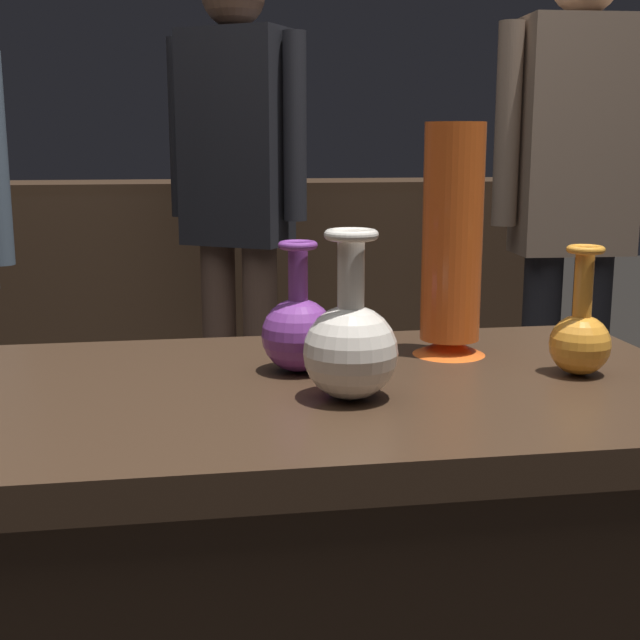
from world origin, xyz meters
name	(u,v)px	position (x,y,z in m)	size (l,w,h in m)	color
display_plinth	(293,638)	(0.00, 0.00, 0.40)	(1.20, 0.64, 0.80)	#382619
back_display_shelf	(220,308)	(0.00, 2.20, 0.49)	(2.60, 0.40, 0.99)	#422D1E
vase_centerpiece	(350,344)	(0.07, -0.08, 0.87)	(0.13, 0.13, 0.23)	silver
vase_tall_behind	(298,330)	(0.02, 0.07, 0.86)	(0.11, 0.11, 0.19)	#7A388E
vase_left_accent	(580,335)	(0.42, -0.01, 0.86)	(0.09, 0.09, 0.19)	orange
vase_right_accent	(452,245)	(0.27, 0.14, 0.98)	(0.12, 0.12, 0.37)	#E55B1E
shelf_vase_center	(216,152)	(0.00, 2.19, 1.10)	(0.07, 0.07, 0.23)	#E55B1E
visitor_near_right	(573,197)	(0.96, 1.16, 0.98)	(0.47, 0.20, 1.67)	#232328
visitor_center_back	(237,193)	(0.03, 1.56, 0.98)	(0.41, 0.32, 1.66)	brown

